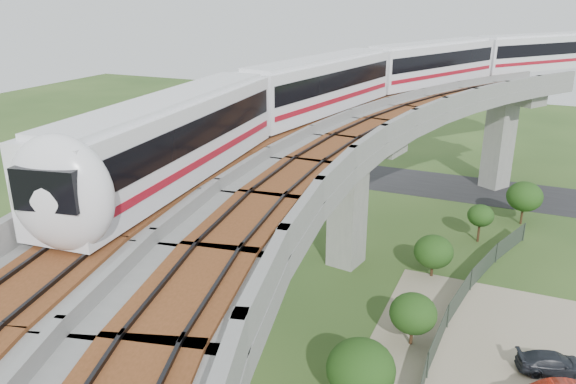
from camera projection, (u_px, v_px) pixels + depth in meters
name	position (u px, v px, depth m)	size (l,w,h in m)	color
ground	(271.00, 338.00, 30.88)	(160.00, 160.00, 0.00)	#28451B
asphalt_road	(397.00, 180.00, 56.77)	(60.00, 8.00, 0.03)	#232326
viaduct	(343.00, 194.00, 26.38)	(19.58, 73.98, 11.40)	#99968E
metro_train	(403.00, 76.00, 40.08)	(21.02, 58.82, 3.64)	white
fence	(454.00, 372.00, 26.97)	(3.87, 38.73, 1.50)	#2D382D
tree_0	(525.00, 197.00, 45.31)	(2.84, 2.84, 3.59)	#382314
tree_1	(481.00, 216.00, 42.13)	(1.95, 1.95, 2.97)	#382314
tree_2	(434.00, 252.00, 37.00)	(2.58, 2.58, 2.92)	#382314
tree_3	(413.00, 313.00, 29.74)	(2.53, 2.53, 2.99)	#382314
tree_4	(361.00, 369.00, 24.97)	(3.12, 3.12, 3.50)	#382314
car_dark	(554.00, 363.00, 27.93)	(1.45, 3.56, 1.03)	black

